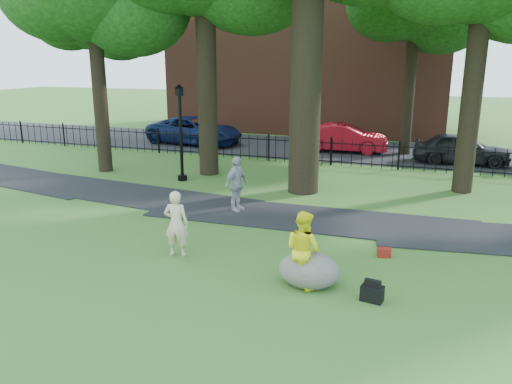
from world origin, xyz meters
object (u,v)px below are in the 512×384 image
at_px(woman, 176,224).
at_px(boulder, 309,268).
at_px(man, 303,249).
at_px(lamppost, 181,134).
at_px(red_sedan, 344,138).

xyz_separation_m(woman, boulder, (3.49, -0.52, -0.44)).
relative_size(man, boulder, 1.25).
bearing_deg(man, boulder, -115.86).
bearing_deg(woman, boulder, 161.01).
height_order(man, lamppost, lamppost).
height_order(woman, lamppost, lamppost).
bearing_deg(lamppost, red_sedan, 73.32).
bearing_deg(red_sedan, man, -176.99).
xyz_separation_m(boulder, red_sedan, (-2.16, 16.06, 0.35)).
relative_size(woman, red_sedan, 0.37).
relative_size(woman, lamppost, 0.44).
height_order(boulder, lamppost, lamppost).
distance_m(man, boulder, 0.47).
distance_m(boulder, red_sedan, 16.21).
bearing_deg(boulder, man, -143.39).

